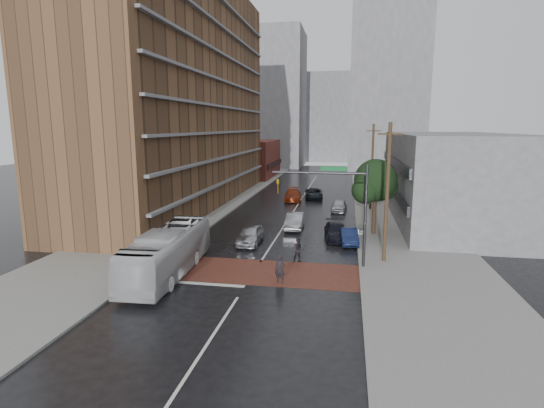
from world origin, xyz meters
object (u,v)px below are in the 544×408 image
Objects in this scene: suv_travel at (314,194)px; car_parked_near at (349,236)px; car_travel_b at (295,221)px; pedestrian_b at (299,250)px; car_parked_far at (339,205)px; transit_bus at (168,252)px; car_parked_mid at (336,231)px; pedestrian_a at (280,269)px; car_travel_a at (250,235)px; car_travel_c at (293,195)px.

suv_travel reaches higher than car_parked_near.
pedestrian_b is at bearing -82.52° from car_travel_b.
transit_bus is at bearing -110.27° from car_parked_far.
pedestrian_a is at bearing -111.79° from car_parked_mid.
transit_bus is at bearing -145.84° from car_parked_near.
car_travel_a reaches higher than suv_travel.
car_travel_a is 8.28m from car_parked_near.
pedestrian_b is at bearing -115.50° from car_parked_mid.
pedestrian_b is 0.44× the size of car_parked_far.
suv_travel is 1.05× the size of car_parked_mid.
pedestrian_b is 0.36× the size of suv_travel.
pedestrian_a is 0.47× the size of car_parked_near.
car_travel_a reaches higher than car_parked_near.
car_travel_b is 0.92× the size of suv_travel.
car_parked_far is at bearing 64.63° from pedestrian_b.
pedestrian_a is 31.97m from suv_travel.
car_parked_near is (11.80, 9.72, -0.90)m from transit_bus.
car_parked_far is at bearing 89.25° from car_parked_near.
car_travel_c is at bearing -146.83° from suv_travel.
suv_travel is 1.27× the size of car_parked_near.
pedestrian_b is at bearing -93.52° from suv_travel.
car_parked_near is at bearing 8.75° from car_travel_a.
car_parked_mid is at bearing 43.10° from transit_bus.
suv_travel is 8.96m from car_parked_far.
car_travel_a is 1.11× the size of car_parked_far.
car_parked_mid is (3.59, -20.62, -0.00)m from suv_travel.
pedestrian_a reaches higher than car_travel_b.
car_parked_far is at bearing -72.24° from suv_travel.
suv_travel reaches higher than car_parked_far.
car_travel_c reaches higher than car_parked_mid.
transit_bus reaches higher than suv_travel.
car_travel_c is (-2.15, 15.40, 0.01)m from car_travel_b.
transit_bus reaches higher than pedestrian_a.
car_travel_c is (-3.72, 25.58, -0.13)m from pedestrian_b.
car_parked_near is at bearing 39.89° from pedestrian_b.
transit_bus is 2.34× the size of car_parked_mid.
transit_bus is 9.17m from pedestrian_b.
car_travel_b is 1.13× the size of car_parked_far.
car_travel_b is at bearing -109.25° from car_parked_far.
car_travel_a is 0.98× the size of car_travel_b.
suv_travel is at bearing 96.73° from car_parked_near.
car_parked_mid is at bearing -85.76° from car_parked_far.
pedestrian_a is at bearing -95.07° from suv_travel.
car_parked_near is (4.69, -21.96, -0.05)m from suv_travel.
pedestrian_b is 19.63m from car_parked_far.
car_parked_far is at bearing 63.88° from car_travel_a.
car_parked_mid is at bearing -77.17° from car_travel_c.
car_travel_a is at bearing 118.77° from pedestrian_b.
transit_bus is at bearing -114.92° from car_travel_a.
pedestrian_b is 7.49m from car_parked_mid.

